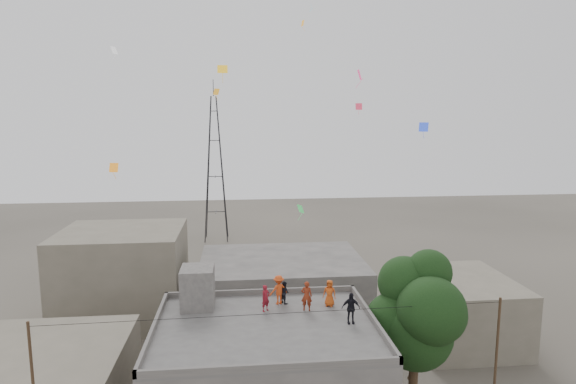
% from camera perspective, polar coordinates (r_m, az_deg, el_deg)
% --- Properties ---
extents(parapet, '(10.00, 8.00, 0.30)m').
position_cam_1_polar(parapet, '(22.44, -2.68, -15.23)').
color(parapet, '#4D4A47').
rests_on(parapet, main_building).
extents(stair_head_box, '(1.60, 1.80, 2.00)m').
position_cam_1_polar(stair_head_box, '(24.59, -10.66, -11.03)').
color(stair_head_box, '#4D4A47').
rests_on(stair_head_box, main_building).
extents(neighbor_north, '(12.00, 9.00, 5.00)m').
position_cam_1_polar(neighbor_north, '(36.92, -0.74, -11.62)').
color(neighbor_north, '#4D4A47').
rests_on(neighbor_north, ground).
extents(neighbor_northwest, '(9.00, 8.00, 7.00)m').
position_cam_1_polar(neighbor_northwest, '(39.37, -18.94, -9.26)').
color(neighbor_northwest, '#615B4C').
rests_on(neighbor_northwest, ground).
extents(neighbor_east, '(7.00, 8.00, 4.40)m').
position_cam_1_polar(neighbor_east, '(36.47, 19.52, -12.92)').
color(neighbor_east, '#615B4C').
rests_on(neighbor_east, ground).
extents(tree, '(4.90, 4.60, 9.10)m').
position_cam_1_polar(tree, '(24.52, 15.22, -13.76)').
color(tree, black).
rests_on(tree, ground).
extents(transmission_tower, '(2.97, 2.97, 20.01)m').
position_cam_1_polar(transmission_tower, '(60.86, -8.63, 2.74)').
color(transmission_tower, black).
rests_on(transmission_tower, ground).
extents(person_red_adult, '(0.60, 0.45, 1.47)m').
position_cam_1_polar(person_red_adult, '(23.86, 2.22, -12.20)').
color(person_red_adult, maroon).
rests_on(person_red_adult, main_building).
extents(person_orange_child, '(0.76, 0.64, 1.33)m').
position_cam_1_polar(person_orange_child, '(24.48, 4.94, -11.84)').
color(person_orange_child, '#C94D17').
rests_on(person_orange_child, main_building).
extents(person_dark_child, '(0.65, 0.69, 1.13)m').
position_cam_1_polar(person_dark_child, '(24.78, -0.44, -11.79)').
color(person_dark_child, black).
rests_on(person_dark_child, main_building).
extents(person_dark_adult, '(0.85, 0.37, 1.44)m').
position_cam_1_polar(person_dark_adult, '(22.65, 7.44, -13.48)').
color(person_dark_adult, black).
rests_on(person_dark_adult, main_building).
extents(person_orange_adult, '(1.09, 0.85, 1.48)m').
position_cam_1_polar(person_orange_adult, '(24.62, -1.11, -11.50)').
color(person_orange_adult, '#CB4317').
rests_on(person_orange_adult, main_building).
extents(person_red_child, '(0.56, 0.54, 1.30)m').
position_cam_1_polar(person_red_child, '(23.82, -2.67, -12.46)').
color(person_red_child, maroon).
rests_on(person_red_child, main_building).
extents(kites, '(16.88, 13.64, 12.37)m').
position_cam_1_polar(kites, '(27.13, -2.59, 12.91)').
color(kites, orange).
rests_on(kites, ground).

